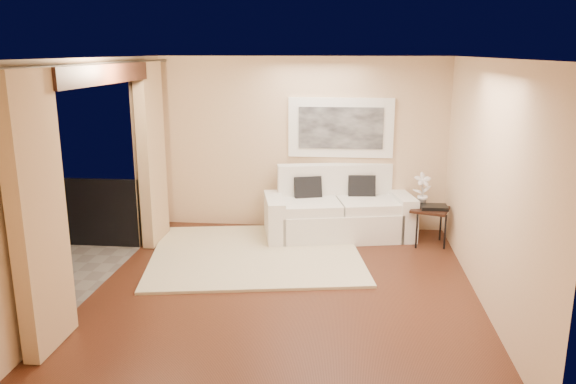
# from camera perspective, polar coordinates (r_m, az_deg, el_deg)

# --- Properties ---
(floor) EXTENTS (5.00, 5.00, 0.00)m
(floor) POSITION_cam_1_polar(r_m,az_deg,el_deg) (6.84, -0.27, -9.79)
(floor) COLOR #4F2717
(floor) RESTS_ON ground
(room_shell) EXTENTS (5.00, 6.40, 5.00)m
(room_shell) POSITION_cam_1_polar(r_m,az_deg,el_deg) (6.82, -18.77, 11.28)
(room_shell) COLOR white
(room_shell) RESTS_ON ground
(balcony) EXTENTS (1.81, 2.60, 1.17)m
(balcony) POSITION_cam_1_polar(r_m,az_deg,el_deg) (7.82, -25.32, -6.68)
(balcony) COLOR #605B56
(balcony) RESTS_ON ground
(curtains) EXTENTS (0.16, 4.80, 2.64)m
(curtains) POSITION_cam_1_polar(r_m,az_deg,el_deg) (6.96, -17.85, 1.52)
(curtains) COLOR tan
(curtains) RESTS_ON ground
(artwork) EXTENTS (1.62, 0.07, 0.92)m
(artwork) POSITION_cam_1_polar(r_m,az_deg,el_deg) (8.75, 5.38, 6.51)
(artwork) COLOR white
(artwork) RESTS_ON room_shell
(rug) EXTENTS (3.24, 2.94, 0.04)m
(rug) POSITION_cam_1_polar(r_m,az_deg,el_deg) (7.91, -3.26, -6.27)
(rug) COLOR beige
(rug) RESTS_ON floor
(sofa) EXTENTS (2.36, 1.39, 1.06)m
(sofa) POSITION_cam_1_polar(r_m,az_deg,el_deg) (8.65, 5.05, -2.00)
(sofa) COLOR white
(sofa) RESTS_ON floor
(side_table) EXTENTS (0.63, 0.63, 0.55)m
(side_table) POSITION_cam_1_polar(r_m,az_deg,el_deg) (8.45, 14.21, -2.01)
(side_table) COLOR black
(side_table) RESTS_ON floor
(tray) EXTENTS (0.38, 0.29, 0.05)m
(tray) POSITION_cam_1_polar(r_m,az_deg,el_deg) (8.42, 14.61, -1.49)
(tray) COLOR black
(tray) RESTS_ON side_table
(orchid) EXTENTS (0.29, 0.23, 0.49)m
(orchid) POSITION_cam_1_polar(r_m,az_deg,el_deg) (8.51, 13.51, 0.29)
(orchid) COLOR white
(orchid) RESTS_ON side_table
(bistro_table) EXTENTS (0.61, 0.61, 0.67)m
(bistro_table) POSITION_cam_1_polar(r_m,az_deg,el_deg) (7.11, -26.28, -5.31)
(bistro_table) COLOR black
(bistro_table) RESTS_ON balcony
(ice_bucket) EXTENTS (0.18, 0.18, 0.20)m
(ice_bucket) POSITION_cam_1_polar(r_m,az_deg,el_deg) (7.25, -26.77, -3.48)
(ice_bucket) COLOR white
(ice_bucket) RESTS_ON bistro_table
(candle) EXTENTS (0.06, 0.06, 0.07)m
(candle) POSITION_cam_1_polar(r_m,az_deg,el_deg) (7.21, -25.61, -4.00)
(candle) COLOR red
(candle) RESTS_ON bistro_table
(vase) EXTENTS (0.04, 0.04, 0.18)m
(vase) POSITION_cam_1_polar(r_m,az_deg,el_deg) (6.95, -26.95, -4.31)
(vase) COLOR white
(vase) RESTS_ON bistro_table
(glass_a) EXTENTS (0.06, 0.06, 0.12)m
(glass_a) POSITION_cam_1_polar(r_m,az_deg,el_deg) (6.97, -25.58, -4.38)
(glass_a) COLOR silver
(glass_a) RESTS_ON bistro_table
(glass_b) EXTENTS (0.06, 0.06, 0.12)m
(glass_b) POSITION_cam_1_polar(r_m,az_deg,el_deg) (7.02, -24.84, -4.17)
(glass_b) COLOR white
(glass_b) RESTS_ON bistro_table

